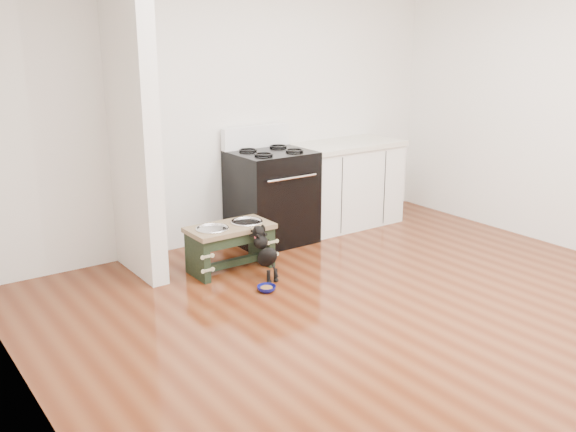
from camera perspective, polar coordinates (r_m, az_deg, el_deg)
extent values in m
plane|color=#4A1E0D|center=(4.85, 10.60, -9.31)|extent=(5.00, 5.00, 0.00)
plane|color=silver|center=(6.40, -5.17, 9.74)|extent=(5.00, 0.00, 5.00)
plane|color=silver|center=(3.16, -21.55, 1.95)|extent=(0.00, 5.00, 5.00)
cube|color=silver|center=(5.53, -13.69, 8.33)|extent=(0.15, 0.80, 2.70)
cube|color=black|center=(6.40, -1.47, 1.70)|extent=(0.76, 0.65, 0.92)
cube|color=black|center=(6.17, 0.14, 0.57)|extent=(0.58, 0.02, 0.50)
cylinder|color=silver|center=(6.06, 0.36, 3.40)|extent=(0.56, 0.02, 0.02)
cube|color=white|center=(6.51, -2.87, 7.05)|extent=(0.76, 0.08, 0.22)
torus|color=black|center=(6.09, -2.18, 5.48)|extent=(0.18, 0.18, 0.02)
torus|color=black|center=(6.29, 0.58, 5.84)|extent=(0.18, 0.18, 0.02)
torus|color=black|center=(6.32, -3.58, 5.86)|extent=(0.18, 0.18, 0.02)
torus|color=black|center=(6.51, -0.87, 6.20)|extent=(0.18, 0.18, 0.02)
cube|color=silver|center=(7.01, 5.08, 2.66)|extent=(1.20, 0.60, 0.86)
cube|color=#BBB3A0|center=(6.91, 5.18, 6.33)|extent=(1.24, 0.64, 0.05)
cube|color=black|center=(6.92, 6.40, -0.82)|extent=(1.20, 0.06, 0.10)
cube|color=black|center=(5.58, -8.06, -3.66)|extent=(0.06, 0.36, 0.37)
cube|color=black|center=(5.89, -2.38, -2.43)|extent=(0.06, 0.36, 0.37)
cube|color=black|center=(5.55, -4.31, -2.14)|extent=(0.60, 0.03, 0.09)
cube|color=black|center=(5.77, -5.11, -4.18)|extent=(0.60, 0.06, 0.06)
cube|color=brown|center=(5.66, -5.19, -1.06)|extent=(0.75, 0.40, 0.04)
cylinder|color=silver|center=(5.58, -6.74, -1.35)|extent=(0.26, 0.26, 0.05)
cylinder|color=silver|center=(5.74, -3.69, -0.75)|extent=(0.26, 0.26, 0.05)
torus|color=silver|center=(5.57, -6.75, -1.11)|extent=(0.29, 0.29, 0.02)
torus|color=silver|center=(5.74, -3.69, -0.51)|extent=(0.29, 0.29, 0.02)
cylinder|color=black|center=(5.45, -1.74, -5.43)|extent=(0.03, 0.03, 0.11)
cylinder|color=black|center=(5.49, -1.11, -5.27)|extent=(0.03, 0.03, 0.11)
sphere|color=black|center=(5.46, -1.67, -5.89)|extent=(0.04, 0.04, 0.04)
sphere|color=black|center=(5.49, -1.05, -5.73)|extent=(0.04, 0.04, 0.04)
ellipsoid|color=black|center=(5.47, -1.86, -3.67)|extent=(0.13, 0.30, 0.27)
sphere|color=black|center=(5.51, -2.43, -2.33)|extent=(0.12, 0.12, 0.12)
sphere|color=black|center=(5.51, -2.64, -1.42)|extent=(0.11, 0.11, 0.11)
sphere|color=black|center=(5.56, -3.35, -1.30)|extent=(0.04, 0.04, 0.04)
sphere|color=black|center=(5.59, -2.74, -1.18)|extent=(0.04, 0.04, 0.04)
cylinder|color=black|center=(5.41, -1.15, -4.89)|extent=(0.02, 0.09, 0.10)
torus|color=#F24755|center=(5.52, -2.55, -1.87)|extent=(0.10, 0.07, 0.09)
imported|color=#0D0F5D|center=(5.29, -1.92, -6.48)|extent=(0.21, 0.21, 0.05)
cylinder|color=brown|center=(5.29, -1.92, -6.44)|extent=(0.10, 0.10, 0.02)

